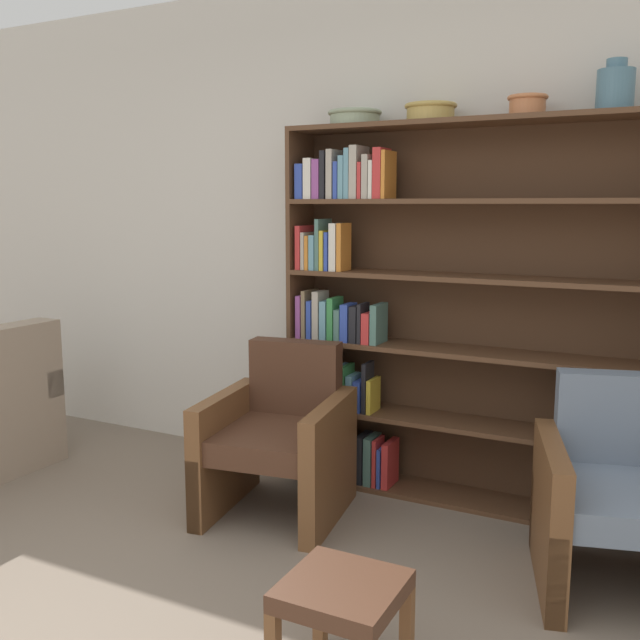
{
  "coord_description": "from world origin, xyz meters",
  "views": [
    {
      "loc": [
        1.45,
        -1.08,
        1.53
      ],
      "look_at": [
        -0.19,
        2.12,
        0.95
      ],
      "focal_mm": 40.0,
      "sensor_mm": 36.0,
      "label": 1
    }
  ],
  "objects_px": {
    "bowl_stoneware": "(527,104)",
    "vase_tall": "(615,89)",
    "bowl_olive": "(431,111)",
    "armchair_leather": "(280,438)",
    "bookshelf": "(432,319)",
    "footstool": "(342,602)",
    "bowl_sage": "(355,117)",
    "armchair_cushioned": "(622,497)"
  },
  "relations": [
    {
      "from": "footstool",
      "to": "bowl_sage",
      "type": "bearing_deg",
      "value": 113.49
    },
    {
      "from": "armchair_leather",
      "to": "vase_tall",
      "type": "bearing_deg",
      "value": -167.72
    },
    {
      "from": "bowl_stoneware",
      "to": "footstool",
      "type": "relative_size",
      "value": 0.5
    },
    {
      "from": "bowl_olive",
      "to": "bowl_stoneware",
      "type": "relative_size",
      "value": 1.39
    },
    {
      "from": "bookshelf",
      "to": "bowl_stoneware",
      "type": "xyz_separation_m",
      "value": [
        0.44,
        -0.01,
        1.05
      ]
    },
    {
      "from": "vase_tall",
      "to": "footstool",
      "type": "relative_size",
      "value": 0.6
    },
    {
      "from": "bookshelf",
      "to": "vase_tall",
      "type": "distance_m",
      "value": 1.37
    },
    {
      "from": "bowl_olive",
      "to": "vase_tall",
      "type": "distance_m",
      "value": 0.85
    },
    {
      "from": "bowl_olive",
      "to": "footstool",
      "type": "bearing_deg",
      "value": -79.67
    },
    {
      "from": "armchair_leather",
      "to": "footstool",
      "type": "relative_size",
      "value": 2.23
    },
    {
      "from": "bowl_sage",
      "to": "bowl_stoneware",
      "type": "relative_size",
      "value": 1.52
    },
    {
      "from": "bowl_sage",
      "to": "armchair_leather",
      "type": "bearing_deg",
      "value": -106.15
    },
    {
      "from": "vase_tall",
      "to": "armchair_cushioned",
      "type": "height_order",
      "value": "vase_tall"
    },
    {
      "from": "bowl_olive",
      "to": "bowl_stoneware",
      "type": "bearing_deg",
      "value": 0.0
    },
    {
      "from": "bookshelf",
      "to": "footstool",
      "type": "xyz_separation_m",
      "value": [
        0.27,
        -1.65,
        -0.64
      ]
    },
    {
      "from": "bowl_sage",
      "to": "footstool",
      "type": "relative_size",
      "value": 0.76
    },
    {
      "from": "bookshelf",
      "to": "armchair_leather",
      "type": "height_order",
      "value": "bookshelf"
    },
    {
      "from": "bowl_stoneware",
      "to": "armchair_leather",
      "type": "height_order",
      "value": "bowl_stoneware"
    },
    {
      "from": "footstool",
      "to": "bowl_stoneware",
      "type": "bearing_deg",
      "value": 83.98
    },
    {
      "from": "armchair_leather",
      "to": "bowl_olive",
      "type": "bearing_deg",
      "value": -145.07
    },
    {
      "from": "bowl_stoneware",
      "to": "vase_tall",
      "type": "distance_m",
      "value": 0.38
    },
    {
      "from": "armchair_cushioned",
      "to": "vase_tall",
      "type": "bearing_deg",
      "value": -87.85
    },
    {
      "from": "armchair_cushioned",
      "to": "armchair_leather",
      "type": "bearing_deg",
      "value": -15.61
    },
    {
      "from": "bowl_olive",
      "to": "armchair_cushioned",
      "type": "xyz_separation_m",
      "value": [
        1.02,
        -0.54,
        -1.61
      ]
    },
    {
      "from": "footstool",
      "to": "armchair_cushioned",
      "type": "bearing_deg",
      "value": 56.55
    },
    {
      "from": "armchair_leather",
      "to": "bookshelf",
      "type": "bearing_deg",
      "value": -145.75
    },
    {
      "from": "bookshelf",
      "to": "vase_tall",
      "type": "height_order",
      "value": "vase_tall"
    },
    {
      "from": "bookshelf",
      "to": "bowl_sage",
      "type": "bearing_deg",
      "value": -178.24
    },
    {
      "from": "bowl_sage",
      "to": "vase_tall",
      "type": "distance_m",
      "value": 1.26
    },
    {
      "from": "bowl_stoneware",
      "to": "footstool",
      "type": "height_order",
      "value": "bowl_stoneware"
    },
    {
      "from": "vase_tall",
      "to": "footstool",
      "type": "distance_m",
      "value": 2.44
    },
    {
      "from": "bowl_sage",
      "to": "bowl_olive",
      "type": "distance_m",
      "value": 0.41
    },
    {
      "from": "bowl_sage",
      "to": "vase_tall",
      "type": "bearing_deg",
      "value": -0.0
    },
    {
      "from": "bowl_olive",
      "to": "armchair_leather",
      "type": "distance_m",
      "value": 1.79
    },
    {
      "from": "armchair_cushioned",
      "to": "footstool",
      "type": "xyz_separation_m",
      "value": [
        -0.72,
        -1.09,
        -0.07
      ]
    },
    {
      "from": "bookshelf",
      "to": "bowl_olive",
      "type": "distance_m",
      "value": 1.05
    },
    {
      "from": "vase_tall",
      "to": "armchair_leather",
      "type": "relative_size",
      "value": 0.27
    },
    {
      "from": "bowl_olive",
      "to": "bowl_sage",
      "type": "bearing_deg",
      "value": 180.0
    },
    {
      "from": "armchair_leather",
      "to": "footstool",
      "type": "xyz_separation_m",
      "value": [
        0.87,
        -1.09,
        -0.07
      ]
    },
    {
      "from": "bowl_stoneware",
      "to": "armchair_cushioned",
      "type": "height_order",
      "value": "bowl_stoneware"
    },
    {
      "from": "bowl_stoneware",
      "to": "vase_tall",
      "type": "relative_size",
      "value": 0.83
    },
    {
      "from": "bowl_sage",
      "to": "armchair_cushioned",
      "type": "distance_m",
      "value": 2.22
    }
  ]
}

